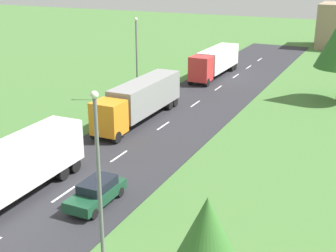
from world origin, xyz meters
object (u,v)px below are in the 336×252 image
at_px(car_third, 96,192).
at_px(lamppost_second, 99,177).
at_px(lamppost_third, 137,55).
at_px(truck_third, 140,99).
at_px(truck_fourth, 215,61).

xyz_separation_m(car_third, lamppost_second, (3.85, -5.21, 4.08)).
height_order(car_third, lamppost_third, lamppost_third).
relative_size(truck_third, lamppost_second, 1.43).
xyz_separation_m(truck_fourth, lamppost_second, (8.92, -40.22, 2.85)).
relative_size(truck_fourth, lamppost_second, 1.33).
distance_m(lamppost_second, lamppost_third, 29.26).
relative_size(truck_third, car_third, 2.94).
bearing_deg(truck_third, lamppost_third, 121.13).
bearing_deg(lamppost_third, truck_fourth, 74.76).
bearing_deg(lamppost_third, lamppost_second, -64.29).
distance_m(truck_third, lamppost_third, 7.46).
height_order(truck_third, car_third, truck_third).
xyz_separation_m(truck_third, lamppost_third, (-3.59, 5.94, 2.74)).
relative_size(lamppost_second, lamppost_third, 1.02).
bearing_deg(lamppost_second, truck_fourth, 102.50).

